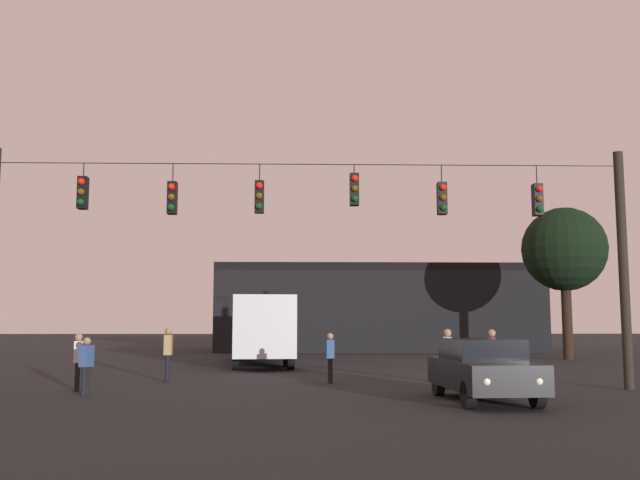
# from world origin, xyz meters

# --- Properties ---
(ground_plane) EXTENTS (168.00, 168.00, 0.00)m
(ground_plane) POSITION_xyz_m (0.00, 24.50, 0.00)
(ground_plane) COLOR black
(ground_plane) RESTS_ON ground
(overhead_signal_span) EXTENTS (18.64, 0.44, 6.98)m
(overhead_signal_span) POSITION_xyz_m (-0.02, 15.74, 4.27)
(overhead_signal_span) COLOR black
(overhead_signal_span) RESTS_ON ground
(city_bus) EXTENTS (3.56, 11.19, 3.00)m
(city_bus) POSITION_xyz_m (-2.21, 28.47, 1.87)
(city_bus) COLOR #B7BCC6
(city_bus) RESTS_ON ground
(car_near_right) EXTENTS (1.99, 4.40, 1.52)m
(car_near_right) POSITION_xyz_m (4.20, 12.80, 0.80)
(car_near_right) COLOR black
(car_near_right) RESTS_ON ground
(pedestrian_crossing_left) EXTENTS (0.32, 0.41, 1.72)m
(pedestrian_crossing_left) POSITION_xyz_m (5.35, 16.20, 0.97)
(pedestrian_crossing_left) COLOR black
(pedestrian_crossing_left) RESTS_ON ground
(pedestrian_crossing_center) EXTENTS (0.25, 0.37, 1.74)m
(pedestrian_crossing_center) POSITION_xyz_m (-4.60, 18.72, 0.99)
(pedestrian_crossing_center) COLOR black
(pedestrian_crossing_center) RESTS_ON ground
(pedestrian_crossing_right) EXTENTS (0.33, 0.41, 1.53)m
(pedestrian_crossing_right) POSITION_xyz_m (-5.94, 14.38, 0.85)
(pedestrian_crossing_right) COLOR black
(pedestrian_crossing_right) RESTS_ON ground
(pedestrian_near_bus) EXTENTS (0.26, 0.37, 1.58)m
(pedestrian_near_bus) POSITION_xyz_m (0.66, 18.05, 0.89)
(pedestrian_near_bus) COLOR black
(pedestrian_near_bus) RESTS_ON ground
(pedestrian_trailing) EXTENTS (0.34, 0.42, 1.61)m
(pedestrian_trailing) POSITION_xyz_m (-6.54, 15.61, 0.91)
(pedestrian_trailing) COLOR black
(pedestrian_trailing) RESTS_ON ground
(pedestrian_far_side) EXTENTS (0.31, 0.40, 1.73)m
(pedestrian_far_side) POSITION_xyz_m (4.00, 16.01, 0.98)
(pedestrian_far_side) COLOR black
(pedestrian_far_side) RESTS_ON ground
(corner_building) EXTENTS (21.06, 8.98, 5.64)m
(corner_building) POSITION_xyz_m (4.79, 43.87, 2.82)
(corner_building) COLOR black
(corner_building) RESTS_ON ground
(tree_left_silhouette) EXTENTS (4.40, 4.40, 7.92)m
(tree_left_silhouette) POSITION_xyz_m (13.55, 31.93, 5.68)
(tree_left_silhouette) COLOR black
(tree_left_silhouette) RESTS_ON ground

